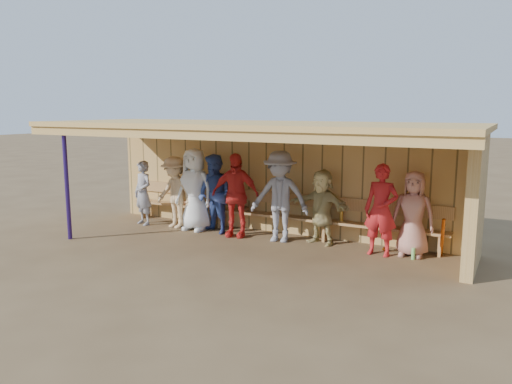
{
  "coord_description": "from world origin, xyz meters",
  "views": [
    {
      "loc": [
        4.84,
        -8.69,
        2.76
      ],
      "look_at": [
        0.0,
        0.35,
        1.05
      ],
      "focal_mm": 35.0,
      "sensor_mm": 36.0,
      "label": 1
    }
  ],
  "objects_px": {
    "player_a": "(143,193)",
    "player_f": "(322,207)",
    "player_c": "(215,194)",
    "bench": "(272,210)",
    "player_d": "(235,195)",
    "player_h": "(413,214)",
    "player_e": "(280,197)",
    "player_g": "(381,210)",
    "player_b": "(195,189)",
    "player_extra": "(175,192)"
  },
  "relations": [
    {
      "from": "player_g",
      "to": "player_h",
      "type": "bearing_deg",
      "value": 25.16
    },
    {
      "from": "player_e",
      "to": "player_g",
      "type": "distance_m",
      "value": 2.12
    },
    {
      "from": "bench",
      "to": "player_d",
      "type": "bearing_deg",
      "value": -133.8
    },
    {
      "from": "player_d",
      "to": "player_e",
      "type": "distance_m",
      "value": 1.04
    },
    {
      "from": "player_d",
      "to": "player_f",
      "type": "xyz_separation_m",
      "value": [
        1.88,
        0.31,
        -0.14
      ]
    },
    {
      "from": "player_b",
      "to": "player_f",
      "type": "height_order",
      "value": "player_b"
    },
    {
      "from": "player_f",
      "to": "player_c",
      "type": "bearing_deg",
      "value": -159.04
    },
    {
      "from": "player_e",
      "to": "player_h",
      "type": "height_order",
      "value": "player_e"
    },
    {
      "from": "player_g",
      "to": "bench",
      "type": "relative_size",
      "value": 0.23
    },
    {
      "from": "player_g",
      "to": "player_c",
      "type": "bearing_deg",
      "value": -176.35
    },
    {
      "from": "player_extra",
      "to": "player_c",
      "type": "bearing_deg",
      "value": 10.55
    },
    {
      "from": "player_b",
      "to": "player_d",
      "type": "relative_size",
      "value": 1.03
    },
    {
      "from": "player_a",
      "to": "player_e",
      "type": "distance_m",
      "value": 3.57
    },
    {
      "from": "player_f",
      "to": "player_d",
      "type": "bearing_deg",
      "value": -156.1
    },
    {
      "from": "player_e",
      "to": "player_extra",
      "type": "relative_size",
      "value": 1.14
    },
    {
      "from": "player_g",
      "to": "bench",
      "type": "height_order",
      "value": "player_g"
    },
    {
      "from": "player_g",
      "to": "bench",
      "type": "bearing_deg",
      "value": 171.08
    },
    {
      "from": "player_c",
      "to": "player_g",
      "type": "bearing_deg",
      "value": 17.84
    },
    {
      "from": "player_f",
      "to": "player_h",
      "type": "relative_size",
      "value": 0.95
    },
    {
      "from": "player_b",
      "to": "player_g",
      "type": "bearing_deg",
      "value": -0.11
    },
    {
      "from": "player_d",
      "to": "player_h",
      "type": "distance_m",
      "value": 3.72
    },
    {
      "from": "player_d",
      "to": "player_f",
      "type": "bearing_deg",
      "value": -1.39
    },
    {
      "from": "player_b",
      "to": "player_d",
      "type": "distance_m",
      "value": 1.12
    },
    {
      "from": "player_d",
      "to": "player_extra",
      "type": "distance_m",
      "value": 1.67
    },
    {
      "from": "player_d",
      "to": "player_g",
      "type": "relative_size",
      "value": 1.04
    },
    {
      "from": "player_b",
      "to": "player_e",
      "type": "bearing_deg",
      "value": 0.15
    },
    {
      "from": "player_g",
      "to": "player_extra",
      "type": "bearing_deg",
      "value": -176.45
    },
    {
      "from": "player_b",
      "to": "bench",
      "type": "distance_m",
      "value": 1.84
    },
    {
      "from": "player_b",
      "to": "player_e",
      "type": "distance_m",
      "value": 2.15
    },
    {
      "from": "player_g",
      "to": "bench",
      "type": "distance_m",
      "value": 2.65
    },
    {
      "from": "player_e",
      "to": "player_f",
      "type": "distance_m",
      "value": 0.89
    },
    {
      "from": "player_a",
      "to": "player_g",
      "type": "distance_m",
      "value": 5.69
    },
    {
      "from": "player_a",
      "to": "player_c",
      "type": "relative_size",
      "value": 0.87
    },
    {
      "from": "player_c",
      "to": "player_h",
      "type": "xyz_separation_m",
      "value": [
        4.26,
        0.25,
        -0.07
      ]
    },
    {
      "from": "player_b",
      "to": "player_f",
      "type": "xyz_separation_m",
      "value": [
        2.99,
        0.25,
        -0.17
      ]
    },
    {
      "from": "player_d",
      "to": "player_h",
      "type": "bearing_deg",
      "value": -6.42
    },
    {
      "from": "player_h",
      "to": "bench",
      "type": "distance_m",
      "value": 3.15
    },
    {
      "from": "player_c",
      "to": "bench",
      "type": "xyz_separation_m",
      "value": [
        1.14,
        0.58,
        -0.36
      ]
    },
    {
      "from": "player_a",
      "to": "player_f",
      "type": "xyz_separation_m",
      "value": [
        4.41,
        0.38,
        0.0
      ]
    },
    {
      "from": "player_f",
      "to": "bench",
      "type": "height_order",
      "value": "player_f"
    },
    {
      "from": "player_e",
      "to": "bench",
      "type": "relative_size",
      "value": 0.25
    },
    {
      "from": "player_c",
      "to": "player_extra",
      "type": "relative_size",
      "value": 1.06
    },
    {
      "from": "player_h",
      "to": "player_c",
      "type": "bearing_deg",
      "value": -176.47
    },
    {
      "from": "player_e",
      "to": "bench",
      "type": "distance_m",
      "value": 0.82
    },
    {
      "from": "player_f",
      "to": "player_g",
      "type": "relative_size",
      "value": 0.88
    },
    {
      "from": "player_f",
      "to": "player_extra",
      "type": "distance_m",
      "value": 3.55
    },
    {
      "from": "player_h",
      "to": "player_b",
      "type": "bearing_deg",
      "value": -177.15
    },
    {
      "from": "player_a",
      "to": "bench",
      "type": "distance_m",
      "value": 3.2
    },
    {
      "from": "player_c",
      "to": "player_h",
      "type": "height_order",
      "value": "player_c"
    },
    {
      "from": "player_a",
      "to": "player_d",
      "type": "distance_m",
      "value": 2.53
    }
  ]
}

